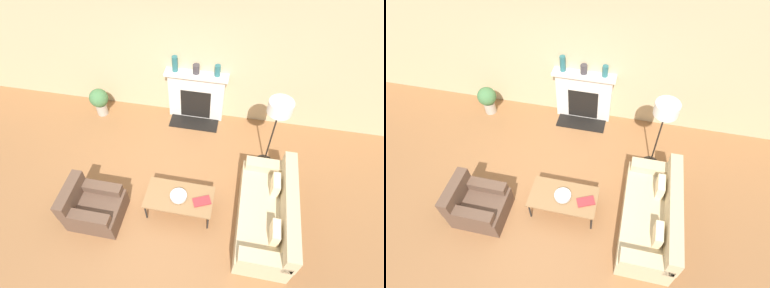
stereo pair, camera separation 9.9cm
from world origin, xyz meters
TOP-DOWN VIEW (x-y plane):
  - ground_plane at (0.00, 0.00)m, footprint 18.00×18.00m
  - wall_back at (0.00, 2.61)m, footprint 18.00×0.06m
  - fireplace at (0.24, 2.47)m, footprint 1.31×0.59m
  - couch at (1.87, 0.07)m, footprint 0.85×1.89m
  - armchair_near at (-1.04, -0.33)m, footprint 0.88×0.75m
  - coffee_table at (0.38, 0.06)m, footprint 1.15×0.61m
  - bowl at (0.37, 0.05)m, footprint 0.28×0.28m
  - book at (0.77, 0.04)m, footprint 0.34×0.27m
  - floor_lamp at (1.82, 1.40)m, footprint 0.41×0.41m
  - mantel_vase_left at (-0.20, 2.48)m, footprint 0.12×0.12m
  - mantel_vase_center_left at (0.23, 2.48)m, footprint 0.14×0.14m
  - mantel_vase_center_right at (0.66, 2.48)m, footprint 0.12×0.12m
  - potted_plant at (-1.89, 2.14)m, footprint 0.41×0.41m

SIDE VIEW (x-z plane):
  - ground_plane at x=0.00m, z-range 0.00..0.00m
  - armchair_near at x=-1.04m, z-range -0.10..0.68m
  - couch at x=1.87m, z-range -0.11..0.76m
  - coffee_table at x=0.38m, z-range 0.18..0.61m
  - potted_plant at x=-1.89m, z-range 0.06..0.73m
  - book at x=0.77m, z-range 0.43..0.45m
  - bowl at x=0.37m, z-range 0.43..0.51m
  - fireplace at x=0.24m, z-range -0.01..1.15m
  - mantel_vase_center_left at x=0.23m, z-range 1.16..1.35m
  - mantel_vase_center_right at x=0.66m, z-range 1.16..1.40m
  - mantel_vase_left at x=-0.20m, z-range 1.16..1.49m
  - floor_lamp at x=1.82m, z-range 0.56..2.18m
  - wall_back at x=0.00m, z-range 0.00..2.90m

